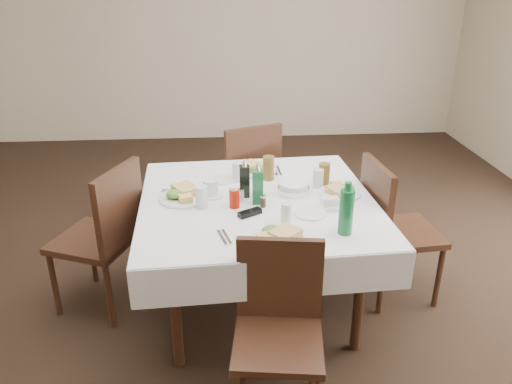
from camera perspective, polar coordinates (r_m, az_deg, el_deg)
ground_plane at (r=3.54m, az=-2.13°, el=-11.12°), size 7.00×7.00×0.00m
room_shell at (r=2.92m, az=-2.67°, el=17.55°), size 6.04×7.04×2.80m
dining_table at (r=3.07m, az=0.18°, el=-2.08°), size 1.49×1.49×0.76m
chair_north at (r=3.96m, az=-0.97°, el=2.05°), size 0.60×0.60×0.98m
chair_south at (r=2.48m, az=2.60°, el=-14.23°), size 0.47×0.47×0.88m
chair_east at (r=3.34m, az=15.02°, el=-3.41°), size 0.49×0.49×0.96m
chair_west at (r=3.24m, az=-16.69°, el=-4.22°), size 0.61×0.61×0.98m
meal_north at (r=3.44m, az=-0.18°, el=2.69°), size 0.29×0.29×0.06m
meal_south at (r=2.58m, az=2.44°, el=-5.09°), size 0.28×0.28×0.06m
meal_east at (r=3.14m, az=9.61°, el=0.15°), size 0.27×0.27×0.06m
meal_west at (r=3.07m, az=-8.36°, el=-0.31°), size 0.30×0.30×0.07m
side_plate_a at (r=3.32m, az=-3.71°, el=1.45°), size 0.18×0.18×0.01m
side_plate_b at (r=2.86m, az=6.25°, el=-2.47°), size 0.18×0.18×0.01m
water_n at (r=3.28m, az=-2.13°, el=2.32°), size 0.07×0.07×0.13m
water_s at (r=2.74m, az=3.50°, el=-2.41°), size 0.06×0.06×0.12m
water_e at (r=3.20m, az=7.11°, el=1.58°), size 0.07×0.07×0.13m
water_w at (r=2.92m, az=-6.25°, el=-0.57°), size 0.07×0.07×0.13m
iced_tea_a at (r=3.30m, az=1.44°, el=2.76°), size 0.08×0.08×0.16m
iced_tea_b at (r=3.23m, az=7.79°, el=1.98°), size 0.07×0.07×0.15m
bread_basket at (r=3.13m, az=4.30°, el=0.49°), size 0.20×0.20×0.07m
oil_cruet_dark at (r=3.04m, az=-1.32°, el=1.39°), size 0.06×0.06×0.25m
oil_cruet_green at (r=2.95m, az=0.18°, el=0.77°), size 0.06×0.06×0.26m
ketchup_bottle at (r=2.91m, az=-2.49°, el=-0.65°), size 0.06×0.06×0.13m
salt_shaker at (r=3.00m, az=-1.73°, el=-0.35°), size 0.04×0.04×0.08m
pepper_shaker at (r=2.92m, az=0.81°, el=-1.06°), size 0.03×0.03×0.08m
coffee_mug at (r=3.08m, az=-5.19°, el=0.38°), size 0.14×0.15×0.11m
sunglasses at (r=2.83m, az=-0.72°, el=-2.40°), size 0.15×0.11×0.03m
green_bottle at (r=2.64m, az=10.27°, el=-2.17°), size 0.08×0.08×0.29m
sugar_caddy at (r=2.98m, az=8.45°, el=-1.03°), size 0.10×0.07×0.05m
cutlery_n at (r=3.46m, az=2.43°, el=2.42°), size 0.05×0.18×0.01m
cutlery_s at (r=2.61m, az=-3.63°, el=-5.17°), size 0.08×0.17×0.01m
cutlery_e at (r=2.92m, az=8.88°, el=-2.15°), size 0.16×0.04×0.01m
cutlery_w at (r=3.18m, az=-9.28°, el=0.10°), size 0.17×0.06×0.01m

